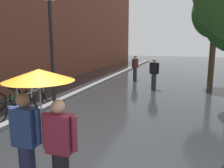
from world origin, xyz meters
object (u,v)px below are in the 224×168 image
at_px(street_tree_2, 216,13).
at_px(couple_under_umbrella, 41,116).
at_px(parked_bicycle_2, 27,97).
at_px(pedestrian_walking_far, 135,67).
at_px(street_lamp_post, 52,44).
at_px(parked_bicycle_3, 40,92).
at_px(pedestrian_walking_midground, 154,73).
at_px(parked_bicycle_1, 8,103).

xyz_separation_m(street_tree_2, couple_under_umbrella, (-3.47, -10.81, -2.69)).
bearing_deg(street_tree_2, parked_bicycle_2, -137.63).
relative_size(street_tree_2, pedestrian_walking_far, 3.31).
xyz_separation_m(couple_under_umbrella, pedestrian_walking_far, (-1.12, 11.73, -0.52)).
height_order(street_tree_2, street_lamp_post, street_tree_2).
bearing_deg(parked_bicycle_3, street_lamp_post, -39.72).
xyz_separation_m(parked_bicycle_2, couple_under_umbrella, (3.78, -4.21, 0.99)).
height_order(street_lamp_post, pedestrian_walking_far, street_lamp_post).
xyz_separation_m(street_tree_2, street_lamp_post, (-5.80, -6.91, -1.61)).
bearing_deg(pedestrian_walking_midground, street_tree_2, 29.60).
xyz_separation_m(street_lamp_post, pedestrian_walking_midground, (2.84, 5.22, -1.55)).
height_order(parked_bicycle_1, street_lamp_post, street_lamp_post).
relative_size(couple_under_umbrella, street_lamp_post, 0.50).
bearing_deg(street_lamp_post, couple_under_umbrella, -59.12).
bearing_deg(pedestrian_walking_midground, parked_bicycle_1, -126.37).
relative_size(parked_bicycle_1, parked_bicycle_3, 1.00).
height_order(parked_bicycle_3, pedestrian_walking_far, pedestrian_walking_far).
bearing_deg(street_tree_2, parked_bicycle_1, -133.97).
height_order(street_tree_2, parked_bicycle_3, street_tree_2).
bearing_deg(street_tree_2, pedestrian_walking_far, 168.68).
distance_m(parked_bicycle_1, couple_under_umbrella, 5.12).
relative_size(couple_under_umbrella, pedestrian_walking_midground, 1.25).
bearing_deg(parked_bicycle_2, street_tree_2, 42.37).
height_order(street_tree_2, pedestrian_walking_far, street_tree_2).
bearing_deg(parked_bicycle_1, street_tree_2, 46.03).
distance_m(parked_bicycle_3, couple_under_umbrella, 6.54).
bearing_deg(street_tree_2, couple_under_umbrella, -107.77).
xyz_separation_m(parked_bicycle_3, couple_under_umbrella, (3.87, -5.18, 0.99)).
xyz_separation_m(parked_bicycle_3, street_lamp_post, (1.53, -1.27, 2.07)).
bearing_deg(parked_bicycle_2, street_lamp_post, -11.85).
height_order(street_tree_2, parked_bicycle_2, street_tree_2).
xyz_separation_m(couple_under_umbrella, pedestrian_walking_midground, (0.51, 9.13, -0.47)).
xyz_separation_m(parked_bicycle_2, parked_bicycle_3, (-0.09, 0.97, 0.00)).
relative_size(parked_bicycle_1, pedestrian_walking_far, 0.69).
xyz_separation_m(parked_bicycle_1, couple_under_umbrella, (3.81, -3.26, 0.99)).
xyz_separation_m(parked_bicycle_1, pedestrian_walking_far, (2.69, 8.46, 0.47)).
bearing_deg(pedestrian_walking_far, street_tree_2, -11.32).
height_order(street_tree_2, parked_bicycle_1, street_tree_2).
height_order(parked_bicycle_1, parked_bicycle_2, same).
bearing_deg(couple_under_umbrella, pedestrian_walking_midground, 86.83).
height_order(parked_bicycle_2, street_lamp_post, street_lamp_post).
relative_size(parked_bicycle_3, pedestrian_walking_midground, 0.69).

